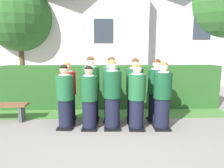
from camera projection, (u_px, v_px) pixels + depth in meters
The scene contains 18 objects.
ground_plane at pixel (112, 128), 5.03m from camera, with size 60.00×60.00×0.00m, color gray.
student_front_row_0 at pixel (65, 98), 4.94m from camera, with size 0.40×0.48×1.55m.
student_front_row_1 at pixel (89, 99), 4.90m from camera, with size 0.40×0.45×1.53m.
student_front_row_2 at pixel (112, 96), 4.92m from camera, with size 0.43×0.53×1.67m.
student_front_row_3 at pixel (137, 98), 4.89m from camera, with size 0.41×0.51×1.58m.
student_front_row_4 at pixel (162, 97), 4.91m from camera, with size 0.42×0.48×1.63m.
student_in_red_blazer at pixel (68, 93), 5.45m from camera, with size 0.41×0.50×1.58m.
student_rear_row_1 at pixel (91, 91), 5.41m from camera, with size 0.45×0.53×1.73m.
student_rear_row_2 at pixel (111, 91), 5.45m from camera, with size 0.45×0.53×1.71m.
student_rear_row_3 at pixel (135, 92), 5.43m from camera, with size 0.44×0.51×1.69m.
student_rear_row_4 at pixel (156, 92), 5.40m from camera, with size 0.43×0.49×1.66m.
hedge at pixel (111, 86), 6.84m from camera, with size 7.00×0.70×1.38m.
school_building_main at pixel (163, 21), 11.96m from camera, with size 7.51×3.51×6.91m.
school_building_annex at pixel (72, 21), 11.53m from camera, with size 8.29×4.33×6.81m.
oak_tree_left at pixel (19, 18), 9.49m from camera, with size 3.05×3.05×4.87m.
oak_tree_right at pixel (214, 8), 11.25m from camera, with size 3.80×3.80×6.06m.
wooden_bench at pixel (0, 109), 5.46m from camera, with size 1.41×0.42×0.48m.
lawn_strip at pixel (111, 114), 6.16m from camera, with size 7.00×0.90×0.01m, color #477A38.
Camera 1 is at (-0.14, -4.78, 1.89)m, focal length 33.09 mm.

